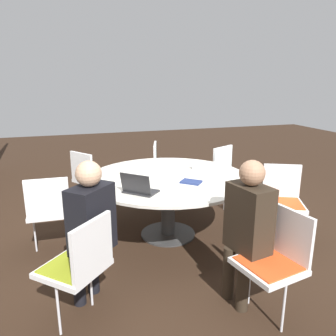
{
  "coord_description": "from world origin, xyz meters",
  "views": [
    {
      "loc": [
        -3.43,
        1.07,
        1.8
      ],
      "look_at": [
        0.0,
        0.0,
        0.83
      ],
      "focal_mm": 35.0,
      "sensor_mm": 36.0,
      "label": 1
    }
  ],
  "objects_px": {
    "chair_2": "(283,197)",
    "chair_6": "(49,207)",
    "chair_5": "(90,176)",
    "person_1": "(247,222)",
    "chair_4": "(163,165)",
    "chair_3": "(229,171)",
    "chair_1": "(276,255)",
    "person_0": "(90,222)",
    "chair_0": "(80,261)",
    "spiral_notebook": "(191,182)",
    "laptop": "(139,188)",
    "coffee_cup": "(195,166)"
  },
  "relations": [
    {
      "from": "chair_6",
      "to": "laptop",
      "type": "relative_size",
      "value": 2.22
    },
    {
      "from": "chair_0",
      "to": "chair_2",
      "type": "xyz_separation_m",
      "value": [
        0.72,
        -2.26,
        0.0
      ]
    },
    {
      "from": "person_0",
      "to": "chair_5",
      "type": "bearing_deg",
      "value": 39.61
    },
    {
      "from": "chair_2",
      "to": "spiral_notebook",
      "type": "height_order",
      "value": "chair_2"
    },
    {
      "from": "laptop",
      "to": "chair_3",
      "type": "bearing_deg",
      "value": -101.19
    },
    {
      "from": "chair_5",
      "to": "chair_4",
      "type": "bearing_deg",
      "value": 66.59
    },
    {
      "from": "chair_6",
      "to": "chair_1",
      "type": "bearing_deg",
      "value": -40.89
    },
    {
      "from": "person_0",
      "to": "chair_2",
      "type": "bearing_deg",
      "value": -33.69
    },
    {
      "from": "chair_5",
      "to": "chair_0",
      "type": "bearing_deg",
      "value": -41.77
    },
    {
      "from": "chair_5",
      "to": "coffee_cup",
      "type": "bearing_deg",
      "value": 20.51
    },
    {
      "from": "chair_1",
      "to": "chair_2",
      "type": "bearing_deg",
      "value": -48.89
    },
    {
      "from": "coffee_cup",
      "to": "spiral_notebook",
      "type": "bearing_deg",
      "value": 154.11
    },
    {
      "from": "chair_3",
      "to": "chair_0",
      "type": "bearing_deg",
      "value": 13.55
    },
    {
      "from": "chair_0",
      "to": "chair_1",
      "type": "distance_m",
      "value": 1.46
    },
    {
      "from": "chair_1",
      "to": "chair_4",
      "type": "distance_m",
      "value": 2.82
    },
    {
      "from": "person_1",
      "to": "person_0",
      "type": "bearing_deg",
      "value": 62.23
    },
    {
      "from": "laptop",
      "to": "coffee_cup",
      "type": "distance_m",
      "value": 1.08
    },
    {
      "from": "chair_2",
      "to": "person_0",
      "type": "bearing_deg",
      "value": 37.71
    },
    {
      "from": "chair_2",
      "to": "person_1",
      "type": "bearing_deg",
      "value": 66.26
    },
    {
      "from": "chair_5",
      "to": "chair_2",
      "type": "bearing_deg",
      "value": 17.73
    },
    {
      "from": "chair_2",
      "to": "chair_6",
      "type": "bearing_deg",
      "value": 14.61
    },
    {
      "from": "chair_6",
      "to": "spiral_notebook",
      "type": "relative_size",
      "value": 3.37
    },
    {
      "from": "chair_3",
      "to": "chair_4",
      "type": "distance_m",
      "value": 1.02
    },
    {
      "from": "chair_1",
      "to": "chair_3",
      "type": "relative_size",
      "value": 1.0
    },
    {
      "from": "chair_2",
      "to": "chair_5",
      "type": "bearing_deg",
      "value": -11.77
    },
    {
      "from": "laptop",
      "to": "spiral_notebook",
      "type": "distance_m",
      "value": 0.64
    },
    {
      "from": "person_1",
      "to": "spiral_notebook",
      "type": "distance_m",
      "value": 1.04
    },
    {
      "from": "chair_5",
      "to": "spiral_notebook",
      "type": "relative_size",
      "value": 3.37
    },
    {
      "from": "chair_2",
      "to": "person_1",
      "type": "height_order",
      "value": "person_1"
    },
    {
      "from": "chair_3",
      "to": "chair_5",
      "type": "xyz_separation_m",
      "value": [
        0.37,
        1.94,
        0.0
      ]
    },
    {
      "from": "chair_0",
      "to": "person_0",
      "type": "relative_size",
      "value": 0.71
    },
    {
      "from": "chair_3",
      "to": "chair_5",
      "type": "bearing_deg",
      "value": -37.62
    },
    {
      "from": "chair_4",
      "to": "chair_0",
      "type": "bearing_deg",
      "value": -11.87
    },
    {
      "from": "chair_4",
      "to": "chair_6",
      "type": "relative_size",
      "value": 1.0
    },
    {
      "from": "chair_5",
      "to": "person_1",
      "type": "bearing_deg",
      "value": -11.57
    },
    {
      "from": "chair_4",
      "to": "person_0",
      "type": "xyz_separation_m",
      "value": [
        -2.24,
        1.27,
        0.19
      ]
    },
    {
      "from": "chair_2",
      "to": "chair_3",
      "type": "xyz_separation_m",
      "value": [
        1.13,
        0.08,
        0.0
      ]
    },
    {
      "from": "chair_2",
      "to": "chair_4",
      "type": "distance_m",
      "value": 1.96
    },
    {
      "from": "chair_0",
      "to": "chair_3",
      "type": "distance_m",
      "value": 2.86
    },
    {
      "from": "chair_1",
      "to": "person_1",
      "type": "bearing_deg",
      "value": 19.05
    },
    {
      "from": "chair_4",
      "to": "spiral_notebook",
      "type": "relative_size",
      "value": 3.37
    },
    {
      "from": "chair_4",
      "to": "coffee_cup",
      "type": "bearing_deg",
      "value": 21.94
    },
    {
      "from": "chair_3",
      "to": "coffee_cup",
      "type": "height_order",
      "value": "chair_3"
    },
    {
      "from": "chair_6",
      "to": "person_1",
      "type": "xyz_separation_m",
      "value": [
        -1.31,
        -1.54,
        0.19
      ]
    },
    {
      "from": "laptop",
      "to": "coffee_cup",
      "type": "height_order",
      "value": "laptop"
    },
    {
      "from": "chair_6",
      "to": "laptop",
      "type": "xyz_separation_m",
      "value": [
        -0.44,
        -0.86,
        0.26
      ]
    },
    {
      "from": "chair_4",
      "to": "person_1",
      "type": "xyz_separation_m",
      "value": [
        -2.6,
        0.08,
        0.19
      ]
    },
    {
      "from": "chair_5",
      "to": "person_0",
      "type": "height_order",
      "value": "person_0"
    },
    {
      "from": "chair_2",
      "to": "coffee_cup",
      "type": "bearing_deg",
      "value": -15.65
    },
    {
      "from": "spiral_notebook",
      "to": "chair_2",
      "type": "bearing_deg",
      "value": -100.11
    }
  ]
}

